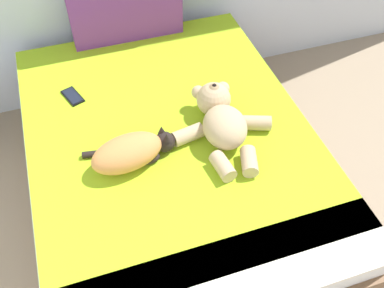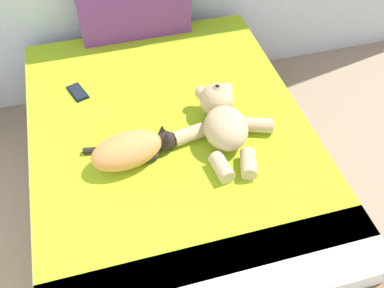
{
  "view_description": "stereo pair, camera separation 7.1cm",
  "coord_description": "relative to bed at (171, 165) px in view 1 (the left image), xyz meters",
  "views": [
    {
      "loc": [
        0.86,
        1.09,
        2.12
      ],
      "look_at": [
        1.29,
        2.41,
        0.59
      ],
      "focal_mm": 41.57,
      "sensor_mm": 36.0,
      "label": 1
    },
    {
      "loc": [
        0.92,
        1.07,
        2.12
      ],
      "look_at": [
        1.29,
        2.41,
        0.59
      ],
      "focal_mm": 41.57,
      "sensor_mm": 36.0,
      "label": 2
    }
  ],
  "objects": [
    {
      "name": "patterned_cushion",
      "position": [
        -0.01,
        0.88,
        0.51
      ],
      "size": [
        0.67,
        0.13,
        0.5
      ],
      "color": "#72338C",
      "rests_on": "bed"
    },
    {
      "name": "bed",
      "position": [
        0.0,
        0.0,
        0.0
      ],
      "size": [
        1.44,
        1.93,
        0.52
      ],
      "color": "brown",
      "rests_on": "ground_plane"
    },
    {
      "name": "cat",
      "position": [
        -0.22,
        -0.13,
        0.33
      ],
      "size": [
        0.44,
        0.25,
        0.15
      ],
      "color": "#D18447",
      "rests_on": "bed"
    },
    {
      "name": "cell_phone",
      "position": [
        -0.42,
        0.41,
        0.27
      ],
      "size": [
        0.12,
        0.16,
        0.01
      ],
      "color": "black",
      "rests_on": "bed"
    },
    {
      "name": "teddy_bear",
      "position": [
        0.24,
        -0.08,
        0.34
      ],
      "size": [
        0.51,
        0.58,
        0.19
      ],
      "color": "tan",
      "rests_on": "bed"
    },
    {
      "name": "ground_plane",
      "position": [
        0.64,
        -0.78,
        -0.26
      ],
      "size": [
        9.38,
        9.38,
        0.0
      ],
      "primitive_type": "plane",
      "color": "gray"
    }
  ]
}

